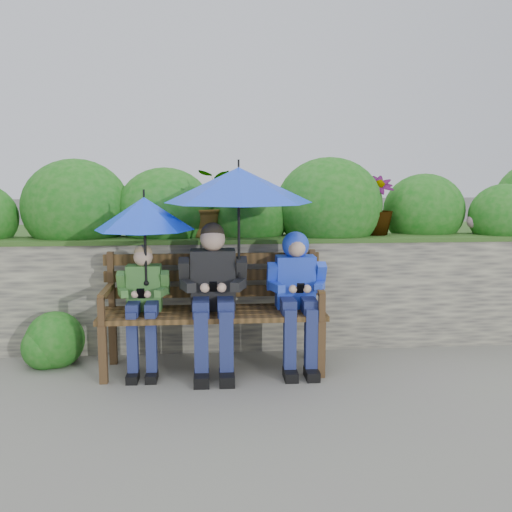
{
  "coord_description": "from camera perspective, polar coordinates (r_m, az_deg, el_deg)",
  "views": [
    {
      "loc": [
        -0.36,
        -4.45,
        1.63
      ],
      "look_at": [
        0.0,
        0.1,
        0.95
      ],
      "focal_mm": 40.0,
      "sensor_mm": 36.0,
      "label": 1
    }
  ],
  "objects": [
    {
      "name": "umbrella_right",
      "position": [
        4.54,
        -1.75,
        7.1
      ],
      "size": [
        1.19,
        1.19,
        0.99
      ],
      "color": "blue",
      "rests_on": "ground"
    },
    {
      "name": "ground",
      "position": [
        4.75,
        0.1,
        -11.58
      ],
      "size": [
        60.0,
        60.0,
        0.0
      ],
      "primitive_type": "plane",
      "color": "slate",
      "rests_on": "ground"
    },
    {
      "name": "park_bench",
      "position": [
        4.75,
        -4.32,
        -4.71
      ],
      "size": [
        1.83,
        0.54,
        0.96
      ],
      "color": "#48321C",
      "rests_on": "ground"
    },
    {
      "name": "boy_middle",
      "position": [
        4.63,
        -4.3,
        -3.41
      ],
      "size": [
        0.55,
        0.64,
        1.22
      ],
      "color": "black",
      "rests_on": "ground"
    },
    {
      "name": "umbrella_left",
      "position": [
        4.6,
        -11.11,
        4.18
      ],
      "size": [
        0.79,
        0.79,
        0.77
      ],
      "color": "blue",
      "rests_on": "ground"
    },
    {
      "name": "boy_right",
      "position": [
        4.7,
        4.1,
        -3.13
      ],
      "size": [
        0.48,
        0.59,
        1.14
      ],
      "color": "blue",
      "rests_on": "ground"
    },
    {
      "name": "garden_backdrop",
      "position": [
        6.11,
        -1.79,
        -0.68
      ],
      "size": [
        8.0,
        2.85,
        1.83
      ],
      "color": "#55524C",
      "rests_on": "ground"
    },
    {
      "name": "boy_left",
      "position": [
        4.7,
        -11.2,
        -4.3
      ],
      "size": [
        0.42,
        0.48,
        1.04
      ],
      "color": "#27591F",
      "rests_on": "ground"
    }
  ]
}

